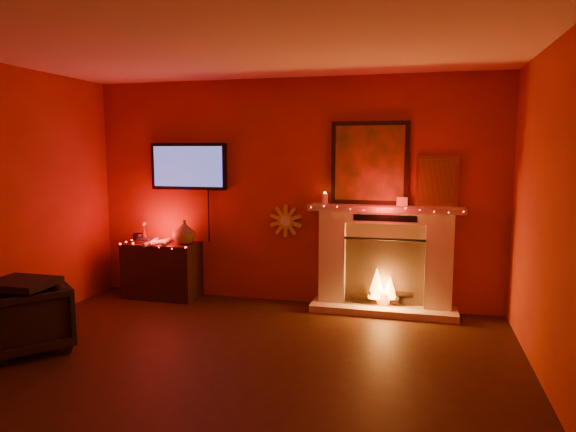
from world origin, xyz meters
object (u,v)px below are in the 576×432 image
object	(u,v)px
sunburst_clock	(286,221)
fireplace	(384,249)
tv	(189,167)
armchair	(28,318)
console_table	(163,266)

from	to	relation	value
sunburst_clock	fireplace	bearing A→B (deg)	-4.37
tv	sunburst_clock	bearing A→B (deg)	1.24
armchair	console_table	bearing A→B (deg)	119.86
tv	sunburst_clock	distance (m)	1.41
fireplace	console_table	xyz separation A→B (m)	(-2.73, -0.13, -0.33)
sunburst_clock	armchair	distance (m)	2.94
tv	armchair	distance (m)	2.58
tv	console_table	bearing A→B (deg)	-146.53
sunburst_clock	armchair	bearing A→B (deg)	-131.69
tv	armchair	bearing A→B (deg)	-107.18
console_table	fireplace	bearing A→B (deg)	2.69
armchair	fireplace	bearing A→B (deg)	73.97
fireplace	sunburst_clock	world-z (taller)	fireplace
sunburst_clock	armchair	world-z (taller)	sunburst_clock
console_table	armchair	bearing A→B (deg)	-100.65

